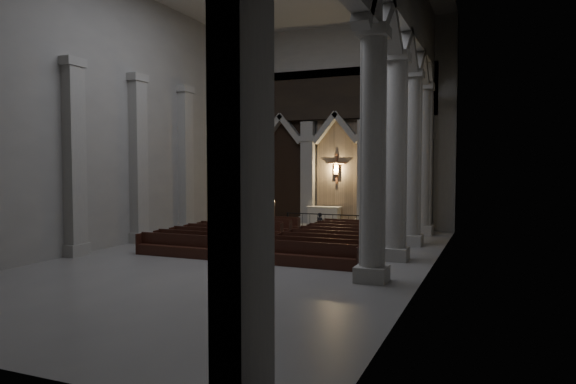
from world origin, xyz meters
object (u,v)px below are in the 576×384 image
object	(u,v)px
altar	(324,215)
altar_rail	(325,219)
candle_stand_left	(274,219)
pews	(281,240)
candle_stand_right	(372,225)
worshipper	(320,224)

from	to	relation	value
altar	altar_rail	world-z (taller)	altar
altar_rail	altar	bearing A→B (deg)	110.08
altar	candle_stand_left	bearing A→B (deg)	-152.68
altar	pews	bearing A→B (deg)	-85.66
altar_rail	candle_stand_left	world-z (taller)	candle_stand_left
altar_rail	candle_stand_left	bearing A→B (deg)	174.78
altar	pews	xyz separation A→B (m)	(0.62, -8.17, -0.38)
altar	candle_stand_right	world-z (taller)	candle_stand_right
candle_stand_left	altar	bearing A→B (deg)	27.32
candle_stand_left	worshipper	distance (m)	4.86
altar_rail	pews	xyz separation A→B (m)	(0.00, -6.48, -0.32)
altar_rail	worshipper	xyz separation A→B (m)	(0.56, -2.63, -0.01)
candle_stand_left	pews	distance (m)	7.55
altar_rail	pews	size ratio (longest dim) A/B	0.50
candle_stand_right	worshipper	distance (m)	3.63
pews	worshipper	xyz separation A→B (m)	(0.56, 3.85, 0.32)
altar	candle_stand_right	bearing A→B (deg)	-22.69
altar	pews	world-z (taller)	altar
altar_rail	worshipper	world-z (taller)	worshipper
altar	candle_stand_left	xyz separation A→B (m)	(-2.70, -1.39, -0.25)
candle_stand_right	pews	world-z (taller)	candle_stand_right
altar	pews	size ratio (longest dim) A/B	0.22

